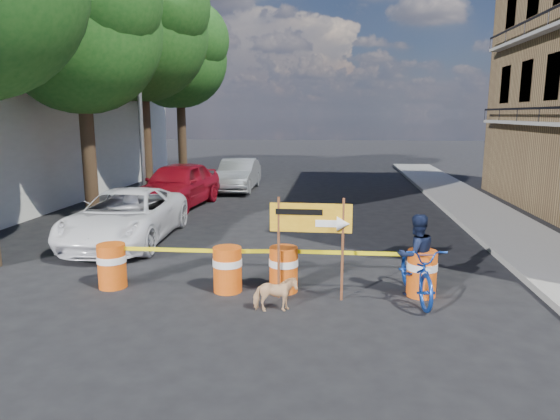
% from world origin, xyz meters
% --- Properties ---
extents(ground, '(120.00, 120.00, 0.00)m').
position_xyz_m(ground, '(0.00, 0.00, 0.00)').
color(ground, black).
rests_on(ground, ground).
extents(sidewalk_east, '(2.40, 40.00, 0.15)m').
position_xyz_m(sidewalk_east, '(6.20, 6.00, 0.07)').
color(sidewalk_east, gray).
rests_on(sidewalk_east, ground).
extents(tree_mid_a, '(5.25, 5.00, 8.68)m').
position_xyz_m(tree_mid_a, '(-6.74, 7.00, 6.01)').
color(tree_mid_a, '#332316').
rests_on(tree_mid_a, ground).
extents(tree_mid_b, '(5.67, 5.40, 9.62)m').
position_xyz_m(tree_mid_b, '(-6.73, 12.00, 6.71)').
color(tree_mid_b, '#332316').
rests_on(tree_mid_b, ground).
extents(tree_far, '(5.04, 4.80, 8.84)m').
position_xyz_m(tree_far, '(-6.74, 17.00, 6.22)').
color(tree_far, '#332316').
rests_on(tree_far, ground).
extents(streetlamp, '(1.25, 0.18, 8.00)m').
position_xyz_m(streetlamp, '(-5.93, 9.50, 4.38)').
color(streetlamp, gray).
rests_on(streetlamp, ground).
extents(barrel_far_left, '(0.58, 0.58, 0.90)m').
position_xyz_m(barrel_far_left, '(-3.40, 0.97, 0.47)').
color(barrel_far_left, '#D2510C').
rests_on(barrel_far_left, ground).
extents(barrel_mid_left, '(0.58, 0.58, 0.90)m').
position_xyz_m(barrel_mid_left, '(-1.03, 0.99, 0.47)').
color(barrel_mid_left, '#D2510C').
rests_on(barrel_mid_left, ground).
extents(barrel_mid_right, '(0.58, 0.58, 0.90)m').
position_xyz_m(barrel_mid_right, '(0.07, 1.11, 0.47)').
color(barrel_mid_right, '#D2510C').
rests_on(barrel_mid_right, ground).
extents(barrel_far_right, '(0.58, 0.58, 0.90)m').
position_xyz_m(barrel_far_right, '(2.74, 1.15, 0.47)').
color(barrel_far_right, '#D2510C').
rests_on(barrel_far_right, ground).
extents(detour_sign, '(1.52, 0.28, 1.96)m').
position_xyz_m(detour_sign, '(0.82, 0.74, 1.44)').
color(detour_sign, '#592D19').
rests_on(detour_sign, ground).
extents(pedestrian, '(0.94, 0.85, 1.60)m').
position_xyz_m(pedestrian, '(2.63, 1.20, 0.80)').
color(pedestrian, black).
rests_on(pedestrian, ground).
extents(bicycle, '(0.84, 1.16, 2.07)m').
position_xyz_m(bicycle, '(2.63, 1.01, 1.04)').
color(bicycle, '#13399C').
rests_on(bicycle, ground).
extents(dog, '(0.83, 0.49, 0.65)m').
position_xyz_m(dog, '(0.03, 0.05, 0.33)').
color(dog, '#E8B885').
rests_on(dog, ground).
extents(suv_white, '(2.62, 5.24, 1.42)m').
position_xyz_m(suv_white, '(-4.61, 4.54, 0.71)').
color(suv_white, white).
rests_on(suv_white, ground).
extents(sedan_red, '(2.49, 5.15, 1.70)m').
position_xyz_m(sedan_red, '(-4.80, 9.76, 0.85)').
color(sedan_red, '#A30D1E').
rests_on(sedan_red, ground).
extents(sedan_silver, '(1.58, 4.39, 1.44)m').
position_xyz_m(sedan_silver, '(-3.34, 14.22, 0.72)').
color(sedan_silver, '#ADB1B5').
rests_on(sedan_silver, ground).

